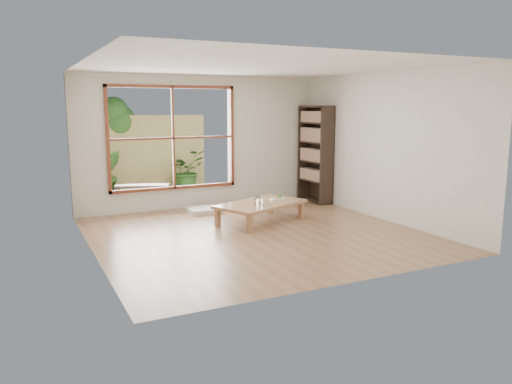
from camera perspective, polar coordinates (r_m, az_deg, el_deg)
ground at (r=7.99m, az=0.02°, el=-4.77°), size 5.00×5.00×0.00m
low_table at (r=8.72m, az=0.57°, el=-1.49°), size 1.79×1.43×0.34m
floor_cushion at (r=9.63m, az=-6.01°, el=-2.03°), size 0.63×0.63×0.09m
bookshelf at (r=10.58m, az=6.81°, el=4.31°), size 0.32×0.91×2.02m
glass_tall at (r=8.53m, az=0.56°, el=-1.06°), size 0.06×0.06×0.12m
glass_mid at (r=8.80m, az=0.27°, el=-0.81°), size 0.06×0.06×0.09m
glass_short at (r=8.71m, az=0.14°, el=-0.88°), size 0.08×0.08×0.10m
glass_small at (r=8.55m, az=-0.04°, el=-1.13°), size 0.07×0.07×0.09m
food_tray at (r=9.03m, az=2.53°, el=-0.72°), size 0.29×0.22×0.08m
deck at (r=11.05m, az=-10.96°, el=-0.84°), size 2.80×2.00×0.05m
garden_bench at (r=10.76m, az=-12.88°, el=0.51°), size 1.15×0.72×0.35m
bamboo_fence at (r=11.89m, az=-12.37°, el=4.23°), size 2.80×0.06×1.80m
shrub_right at (r=11.94m, az=-8.00°, el=2.49°), size 1.06×0.99×0.96m
shrub_left at (r=11.21m, az=-16.50°, el=1.92°), size 0.68×0.60×1.05m
garden_tree at (r=12.00m, az=-16.02°, el=7.60°), size 1.04×0.85×2.22m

